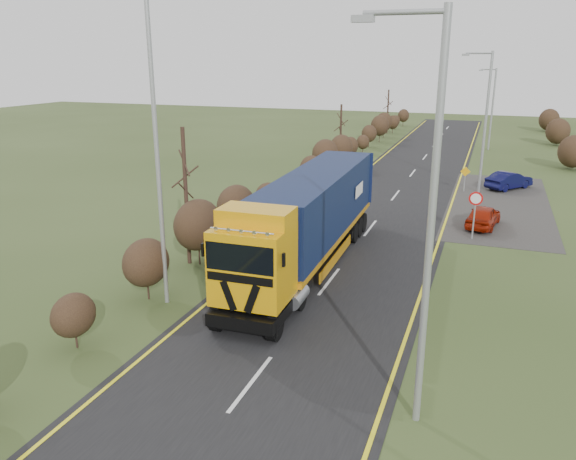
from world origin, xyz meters
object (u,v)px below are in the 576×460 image
Objects in this scene: car_red_hatchback at (483,216)px; speed_sign at (475,206)px; lorry at (309,216)px; streetlight_near at (426,211)px; car_blue_sedan at (509,181)px.

car_red_hatchback is 1.43× the size of speed_sign.
lorry is at bearing -134.79° from speed_sign.
car_red_hatchback is at bearing 51.20° from lorry.
lorry reaches higher than car_red_hatchback.
car_red_hatchback is 0.36× the size of streetlight_near.
lorry is 11.59m from car_red_hatchback.
car_blue_sedan is at bearing -88.69° from car_red_hatchback.
streetlight_near reaches higher than car_red_hatchback.
lorry is at bearing 61.58° from car_red_hatchback.
speed_sign is (-0.43, -2.47, 1.14)m from car_red_hatchback.
speed_sign is at bearing 119.08° from car_blue_sedan.
lorry is 11.44m from streetlight_near.
car_blue_sedan is 12.93m from speed_sign.
lorry is 4.18× the size of car_red_hatchback.
streetlight_near reaches higher than lorry.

